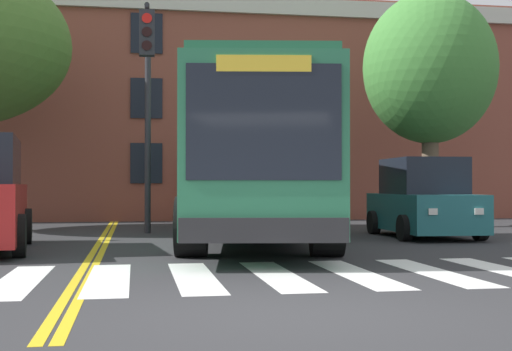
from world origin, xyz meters
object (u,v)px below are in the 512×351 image
Objects in this scene: street_tree_curbside_large at (430,69)px; car_tan_behind_bus at (219,189)px; car_teal_far_lane at (423,201)px; traffic_light_overhead at (147,82)px; city_bus at (254,158)px.

car_tan_behind_bus is at bearing 145.01° from street_tree_curbside_large.
traffic_light_overhead is (-6.61, 1.23, 2.93)m from car_teal_far_lane.
city_bus reaches higher than car_tan_behind_bus.
car_teal_far_lane is 8.92m from car_tan_behind_bus.
car_teal_far_lane is (4.21, 0.29, -1.00)m from city_bus.
street_tree_curbside_large reaches higher than car_tan_behind_bus.
street_tree_curbside_large is (8.45, 2.59, 0.96)m from traffic_light_overhead.
car_teal_far_lane is 0.56× the size of street_tree_curbside_large.
traffic_light_overhead reaches higher than car_tan_behind_bus.
city_bus is at bearing -176.08° from car_teal_far_lane.
city_bus is at bearing -91.07° from car_tan_behind_bus.
traffic_light_overhead is at bearing 147.71° from city_bus.
car_teal_far_lane is at bearing -62.95° from car_tan_behind_bus.
car_teal_far_lane is 0.82× the size of car_tan_behind_bus.
traffic_light_overhead is (-2.55, -6.72, 2.69)m from car_tan_behind_bus.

